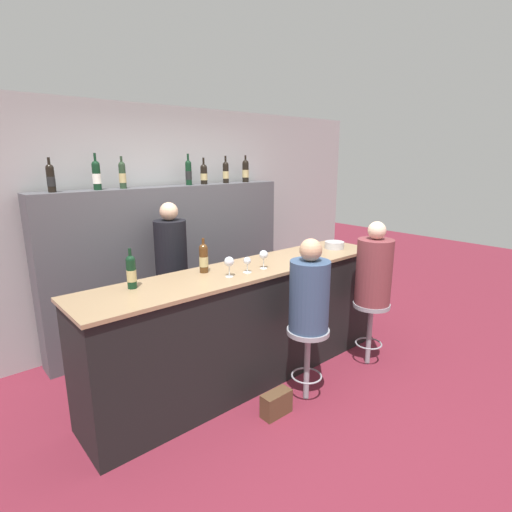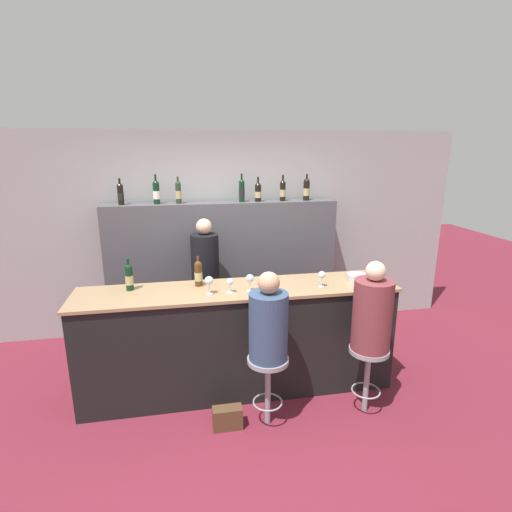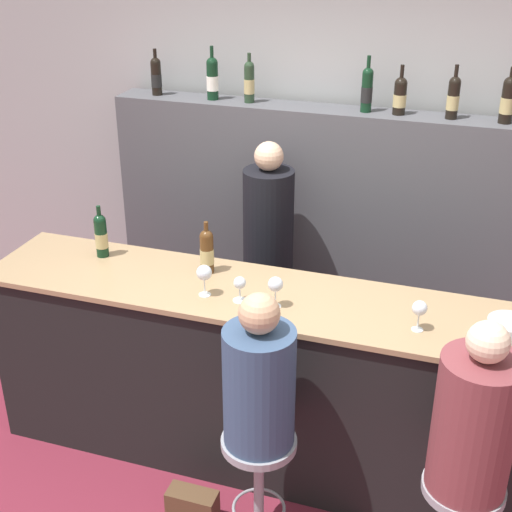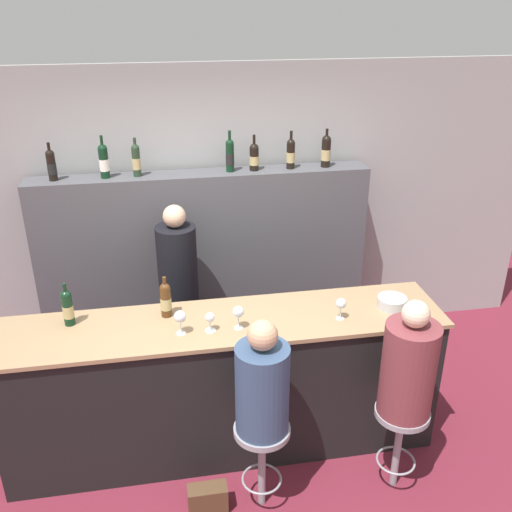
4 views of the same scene
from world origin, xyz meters
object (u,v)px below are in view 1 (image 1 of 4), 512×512
Objects in this scene: wine_bottle_backbar_3 at (189,172)px; wine_glass_0 at (229,262)px; guest_seated_left at (309,292)px; handbag at (276,404)px; wine_bottle_backbar_5 at (226,172)px; wine_bottle_backbar_6 at (246,171)px; wine_glass_3 at (316,245)px; bar_stool_left at (308,345)px; guest_seated_right at (374,269)px; metal_bowl at (334,245)px; wine_bottle_counter_0 at (131,271)px; bar_stool_right at (371,317)px; wine_bottle_backbar_2 at (122,175)px; wine_glass_2 at (264,255)px; wine_bottle_counter_1 at (204,258)px; wine_glass_1 at (247,262)px; wine_bottle_backbar_4 at (204,174)px; wine_bottle_backbar_1 at (96,175)px; bartender at (173,286)px; wine_bottle_backbar_0 at (51,178)px.

wine_glass_0 is (-0.53, -1.43, -0.67)m from wine_bottle_backbar_3.
handbag is (-0.36, -0.00, -0.88)m from guest_seated_left.
wine_glass_0 is (-1.05, -1.43, -0.66)m from wine_bottle_backbar_5.
wine_bottle_backbar_6 is at bearing 64.58° from guest_seated_left.
wine_bottle_backbar_3 is 0.45× the size of guest_seated_left.
bar_stool_left is (-0.63, -0.48, -0.70)m from wine_glass_3.
metal_bowl is at bearing 79.17° from guest_seated_right.
guest_seated_right is (2.11, -0.73, -0.22)m from wine_bottle_counter_0.
wine_bottle_backbar_5 is 0.50× the size of bar_stool_right.
guest_seated_left is (0.69, -1.91, -0.89)m from wine_bottle_backbar_2.
wine_glass_2 is 1.24m from handbag.
bar_stool_right is at bearing -49.67° from wine_bottle_backbar_2.
metal_bowl is (1.58, -0.16, -0.09)m from wine_bottle_counter_1.
wine_bottle_backbar_3 reaches higher than wine_glass_0.
wine_bottle_counter_0 is 1.03× the size of wine_bottle_counter_1.
guest_seated_right reaches higher than wine_glass_1.
metal_bowl reaches higher than bar_stool_right.
wine_bottle_backbar_4 is at bearing 108.74° from guest_seated_right.
wine_glass_0 is (0.24, -1.43, -0.66)m from wine_bottle_backbar_2.
wine_bottle_backbar_6 is at bearing -0.00° from wine_bottle_backbar_4.
wine_bottle_counter_1 is 1.19m from wine_glass_3.
wine_bottle_backbar_2 reaches higher than wine_bottle_counter_0.
wine_bottle_backbar_3 is 1.07× the size of wine_bottle_backbar_5.
bar_stool_right reaches higher than handbag.
guest_seated_left reaches higher than bar_stool_left.
wine_bottle_backbar_1 reaches higher than wine_bottle_counter_0.
wine_glass_3 is 0.76× the size of metal_bowl.
wine_bottle_backbar_5 is (0.52, 0.00, -0.01)m from wine_bottle_backbar_3.
wine_bottle_backbar_2 is 0.39× the size of guest_seated_right.
handbag is (0.33, -1.91, -1.77)m from wine_bottle_backbar_2.
wine_bottle_backbar_3 reaches higher than bar_stool_left.
bar_stool_right is (0.93, 0.00, 0.00)m from bar_stool_left.
handbag is at bearing -157.79° from metal_bowl.
wine_glass_2 is (-0.35, -1.43, -0.64)m from wine_bottle_backbar_4.
wine_bottle_backbar_6 is 2.90m from handbag.
wine_bottle_backbar_1 is 2.10× the size of wine_glass_2.
wine_glass_2 is at bearing -58.48° from wine_bottle_backbar_1.
wine_glass_2 is at bearing 98.48° from bar_stool_left.
wine_bottle_backbar_3 is at bearing 87.69° from guest_seated_left.
wine_bottle_backbar_5 is 0.20× the size of bartender.
bar_stool_left is (0.54, -0.73, -0.71)m from wine_bottle_counter_1.
handbag is (-1.40, -0.57, -1.02)m from metal_bowl.
wine_bottle_backbar_2 is at bearing -180.00° from wine_bottle_backbar_4.
guest_seated_left is 1.04m from bar_stool_right.
wine_glass_3 is (0.03, -1.43, -0.67)m from wine_bottle_backbar_5.
wine_bottle_backbar_0 is 0.94× the size of wine_bottle_backbar_6.
bar_stool_left is (-0.60, -1.91, -1.36)m from wine_bottle_backbar_5.
wine_bottle_backbar_3 is 2.65m from handbag.
wine_bottle_backbar_4 reaches higher than bartender.
wine_bottle_backbar_3 is at bearing 76.78° from wine_glass_1.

